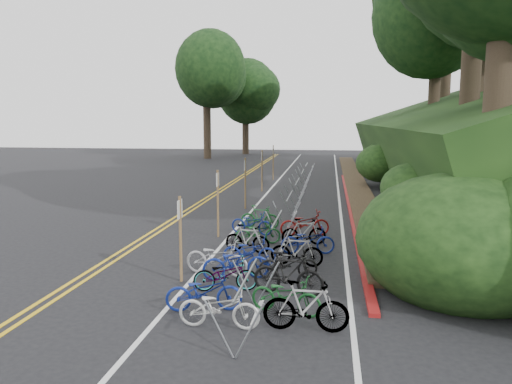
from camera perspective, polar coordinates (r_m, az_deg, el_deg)
The scene contains 10 objects.
ground at distance 14.20m, azimuth -11.26°, elevation -9.59°, with size 120.00×120.00×0.00m, color black.
road_markings at distance 23.55m, azimuth -1.52°, elevation -2.30°, with size 7.47×80.00×0.01m.
red_curb at distance 25.09m, azimuth 10.72°, elevation -1.68°, with size 0.25×28.00×0.10m, color maroon.
embankment at distance 32.86m, azimuth 23.16°, elevation 4.54°, with size 14.30×48.14×9.11m.
bike_rack_front at distance 10.46m, azimuth -1.12°, elevation -11.31°, with size 1.12×2.83×1.11m.
bike_racks_rest at distance 25.99m, azimuth 4.73°, elevation 0.57°, with size 1.14×23.00×1.17m.
signpost_near at distance 13.44m, azimuth -8.64°, elevation -4.64°, with size 0.08×0.40×2.33m.
signposts_rest at distance 27.17m, azimuth -0.18°, elevation 2.16°, with size 0.08×18.40×2.50m.
bike_front at distance 14.09m, azimuth -4.50°, elevation -7.49°, with size 1.89×0.66×0.99m, color #9E9EA3.
bike_valet at distance 14.62m, azimuth 1.43°, elevation -7.01°, with size 3.21×11.34×1.09m.
Camera 1 is at (4.65, -12.71, 4.31)m, focal length 35.00 mm.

